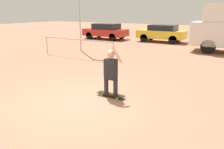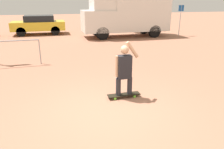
{
  "view_description": "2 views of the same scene",
  "coord_description": "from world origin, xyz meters",
  "px_view_note": "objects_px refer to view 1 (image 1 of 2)",
  "views": [
    {
      "loc": [
        3.93,
        -4.81,
        2.6
      ],
      "look_at": [
        0.37,
        1.25,
        0.56
      ],
      "focal_mm": 35.0,
      "sensor_mm": 36.0,
      "label": 1
    },
    {
      "loc": [
        -1.21,
        -4.67,
        2.64
      ],
      "look_at": [
        0.37,
        0.98,
        0.62
      ],
      "focal_mm": 35.0,
      "sensor_mm": 36.0,
      "label": 2
    }
  ],
  "objects_px": {
    "parked_car_yellow": "(162,33)",
    "skateboard": "(111,95)",
    "parked_car_red": "(106,31)",
    "person_skateboarder": "(111,70)"
  },
  "relations": [
    {
      "from": "skateboard",
      "to": "parked_car_yellow",
      "type": "relative_size",
      "value": 0.23
    },
    {
      "from": "parked_car_yellow",
      "to": "skateboard",
      "type": "bearing_deg",
      "value": -78.48
    },
    {
      "from": "parked_car_red",
      "to": "parked_car_yellow",
      "type": "bearing_deg",
      "value": 8.03
    },
    {
      "from": "skateboard",
      "to": "parked_car_yellow",
      "type": "xyz_separation_m",
      "value": [
        -2.72,
        13.32,
        0.72
      ]
    },
    {
      "from": "skateboard",
      "to": "person_skateboarder",
      "type": "bearing_deg",
      "value": 180.0
    },
    {
      "from": "skateboard",
      "to": "parked_car_red",
      "type": "height_order",
      "value": "parked_car_red"
    },
    {
      "from": "person_skateboarder",
      "to": "parked_car_red",
      "type": "bearing_deg",
      "value": 122.57
    },
    {
      "from": "person_skateboarder",
      "to": "parked_car_red",
      "type": "xyz_separation_m",
      "value": [
        -8.03,
        12.57,
        -0.08
      ]
    },
    {
      "from": "parked_car_red",
      "to": "skateboard",
      "type": "bearing_deg",
      "value": -57.43
    },
    {
      "from": "person_skateboarder",
      "to": "parked_car_yellow",
      "type": "xyz_separation_m",
      "value": [
        -2.71,
        13.32,
        -0.08
      ]
    }
  ]
}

